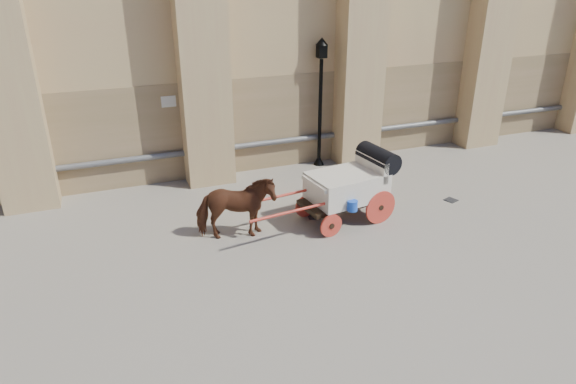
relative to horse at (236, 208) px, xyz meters
name	(u,v)px	position (x,y,z in m)	size (l,w,h in m)	color
ground	(281,226)	(1.21, 0.16, -0.80)	(90.00, 90.00, 0.00)	slate
horse	(236,208)	(0.00, 0.00, 0.00)	(0.86, 1.89, 1.60)	brown
carriage	(351,184)	(3.09, -0.02, 0.19)	(4.29, 1.66, 1.83)	black
street_lamp	(320,100)	(3.90, 3.83, 1.40)	(0.39, 0.39, 4.12)	black
drain_grate_near	(314,217)	(2.22, 0.34, -0.79)	(0.32, 0.32, 0.01)	black
drain_grate_far	(451,200)	(6.28, -0.09, -0.79)	(0.32, 0.32, 0.01)	black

